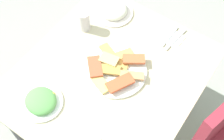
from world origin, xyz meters
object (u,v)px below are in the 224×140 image
at_px(pide_platter, 115,70).
at_px(dining_table, 110,82).
at_px(soda_can, 84,21).
at_px(paper_napkin, 173,38).
at_px(salad_plate_greens, 41,101).
at_px(spoon, 175,39).
at_px(salad_plate_rice, 113,10).
at_px(fork, 170,36).

bearing_deg(pide_platter, dining_table, -24.95).
height_order(soda_can, paper_napkin, soda_can).
distance_m(pide_platter, salad_plate_greens, 0.41).
bearing_deg(pide_platter, paper_napkin, 158.65).
xyz_separation_m(pide_platter, spoon, (-0.37, 0.16, -0.01)).
height_order(pide_platter, soda_can, soda_can).
relative_size(salad_plate_rice, paper_napkin, 2.09).
bearing_deg(dining_table, fork, 160.62).
bearing_deg(spoon, soda_can, -57.86).
bearing_deg(paper_napkin, spoon, 90.00).
relative_size(soda_can, paper_napkin, 1.08).
relative_size(soda_can, spoon, 0.64).
bearing_deg(soda_can, fork, 116.76).
bearing_deg(fork, soda_can, -61.59).
xyz_separation_m(pide_platter, salad_plate_rice, (-0.34, -0.24, 0.01)).
xyz_separation_m(soda_can, fork, (-0.22, 0.44, -0.06)).
bearing_deg(pide_platter, fork, 161.14).
bearing_deg(pide_platter, salad_plate_rice, -143.99).
bearing_deg(salad_plate_rice, pide_platter, 36.01).
relative_size(pide_platter, salad_plate_greens, 1.54).
xyz_separation_m(dining_table, spoon, (-0.40, 0.18, 0.09)).
bearing_deg(paper_napkin, salad_plate_greens, -24.90).
xyz_separation_m(dining_table, pide_platter, (-0.03, 0.02, 0.10)).
distance_m(fork, spoon, 0.04).
height_order(salad_plate_rice, paper_napkin, salad_plate_rice).
bearing_deg(spoon, pide_platter, -16.59).
relative_size(dining_table, fork, 5.92).
distance_m(salad_plate_rice, soda_can, 0.21).
relative_size(pide_platter, paper_napkin, 2.91).
distance_m(soda_can, spoon, 0.53).
bearing_deg(dining_table, pide_platter, 155.05).
distance_m(dining_table, paper_napkin, 0.44).
distance_m(salad_plate_greens, salad_plate_rice, 0.70).
height_order(dining_table, salad_plate_rice, salad_plate_rice).
bearing_deg(salad_plate_greens, salad_plate_rice, -175.94).
height_order(paper_napkin, spoon, spoon).
distance_m(paper_napkin, spoon, 0.02).
relative_size(dining_table, spoon, 5.36).
distance_m(dining_table, salad_plate_greens, 0.39).
bearing_deg(fork, dining_table, -17.73).
xyz_separation_m(dining_table, salad_plate_greens, (0.33, -0.18, 0.11)).
bearing_deg(salad_plate_greens, paper_napkin, 155.10).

